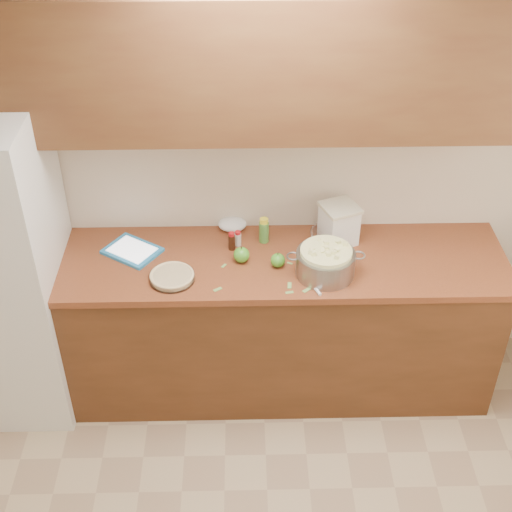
{
  "coord_description": "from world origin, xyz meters",
  "views": [
    {
      "loc": [
        -0.11,
        -1.59,
        3.23
      ],
      "look_at": [
        -0.04,
        1.43,
        0.98
      ],
      "focal_mm": 50.0,
      "sensor_mm": 36.0,
      "label": 1
    }
  ],
  "objects_px": {
    "flour_canister": "(339,223)",
    "tablet": "(132,251)",
    "pie": "(172,277)",
    "colander": "(325,262)"
  },
  "relations": [
    {
      "from": "flour_canister",
      "to": "tablet",
      "type": "xyz_separation_m",
      "value": [
        -1.13,
        -0.08,
        -0.11
      ]
    },
    {
      "from": "pie",
      "to": "flour_canister",
      "type": "xyz_separation_m",
      "value": [
        0.9,
        0.33,
        0.1
      ]
    },
    {
      "from": "tablet",
      "to": "flour_canister",
      "type": "bearing_deg",
      "value": 38.25
    },
    {
      "from": "pie",
      "to": "tablet",
      "type": "xyz_separation_m",
      "value": [
        -0.24,
        0.25,
        -0.01
      ]
    },
    {
      "from": "colander",
      "to": "flour_canister",
      "type": "distance_m",
      "value": 0.31
    },
    {
      "from": "pie",
      "to": "tablet",
      "type": "relative_size",
      "value": 0.67
    },
    {
      "from": "colander",
      "to": "tablet",
      "type": "bearing_deg",
      "value": 168.52
    },
    {
      "from": "pie",
      "to": "colander",
      "type": "bearing_deg",
      "value": 2.57
    },
    {
      "from": "pie",
      "to": "colander",
      "type": "relative_size",
      "value": 0.58
    },
    {
      "from": "pie",
      "to": "tablet",
      "type": "bearing_deg",
      "value": 133.83
    }
  ]
}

